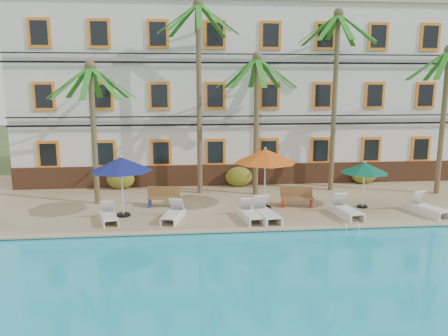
{
  "coord_description": "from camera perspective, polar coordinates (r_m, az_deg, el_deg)",
  "views": [
    {
      "loc": [
        -3.31,
        -17.0,
        5.84
      ],
      "look_at": [
        -1.4,
        3.0,
        2.0
      ],
      "focal_mm": 35.0,
      "sensor_mm": 36.0,
      "label": 1
    }
  ],
  "objects": [
    {
      "name": "hotel_building",
      "position": [
        27.18,
        1.55,
        9.84
      ],
      "size": [
        25.4,
        6.44,
        10.22
      ],
      "color": "silver",
      "rests_on": "pool_deck"
    },
    {
      "name": "umbrella_blue",
      "position": [
        18.99,
        -13.27,
        0.45
      ],
      "size": [
        2.66,
        2.66,
        2.65
      ],
      "color": "black",
      "rests_on": "pool_deck"
    },
    {
      "name": "shrub_mid",
      "position": [
        24.33,
        1.95,
        -1.14
      ],
      "size": [
        1.5,
        0.9,
        1.1
      ],
      "primitive_type": "ellipsoid",
      "color": "#274F16",
      "rests_on": "pool_deck"
    },
    {
      "name": "lounger_e",
      "position": [
        19.65,
        15.57,
        -5.21
      ],
      "size": [
        1.01,
        2.04,
        0.92
      ],
      "color": "silver",
      "rests_on": "pool_deck"
    },
    {
      "name": "pool_deck",
      "position": [
        22.97,
        3.0,
        -3.6
      ],
      "size": [
        30.0,
        12.0,
        0.25
      ],
      "primitive_type": "cube",
      "color": "tan",
      "rests_on": "ground"
    },
    {
      "name": "ground",
      "position": [
        18.27,
        5.31,
        -7.87
      ],
      "size": [
        100.0,
        100.0,
        0.0
      ],
      "primitive_type": "plane",
      "color": "#384C23",
      "rests_on": "ground"
    },
    {
      "name": "pool_coping",
      "position": [
        17.35,
        5.88,
        -7.93
      ],
      "size": [
        30.0,
        0.35,
        0.06
      ],
      "primitive_type": "cube",
      "color": "tan",
      "rests_on": "pool_deck"
    },
    {
      "name": "lounger_d",
      "position": [
        18.51,
        5.39,
        -5.81
      ],
      "size": [
        1.09,
        2.11,
        0.95
      ],
      "color": "silver",
      "rests_on": "pool_deck"
    },
    {
      "name": "umbrella_red",
      "position": [
        19.7,
        5.4,
        1.55
      ],
      "size": [
        2.85,
        2.85,
        2.84
      ],
      "color": "black",
      "rests_on": "pool_deck"
    },
    {
      "name": "bench_right",
      "position": [
        20.64,
        9.51,
        -3.7
      ],
      "size": [
        1.55,
        0.68,
        0.93
      ],
      "color": "olive",
      "rests_on": "pool_deck"
    },
    {
      "name": "bench_left",
      "position": [
        20.53,
        -7.86,
        -3.72
      ],
      "size": [
        1.54,
        0.63,
        0.93
      ],
      "color": "olive",
      "rests_on": "pool_deck"
    },
    {
      "name": "palm_e",
      "position": [
        24.85,
        26.89,
        7.97
      ],
      "size": [
        4.04,
        4.04,
        7.55
      ],
      "color": "brown",
      "rests_on": "pool_deck"
    },
    {
      "name": "palm_b",
      "position": [
        22.34,
        -3.31,
        12.15
      ],
      "size": [
        4.04,
        4.04,
        9.77
      ],
      "color": "brown",
      "rests_on": "pool_deck"
    },
    {
      "name": "lounger_f",
      "position": [
        21.18,
        24.92,
        -4.67
      ],
      "size": [
        1.24,
        2.09,
        0.93
      ],
      "color": "silver",
      "rests_on": "pool_deck"
    },
    {
      "name": "lounger_b",
      "position": [
        18.51,
        -6.66,
        -5.96
      ],
      "size": [
        1.05,
        1.86,
        0.83
      ],
      "color": "silver",
      "rests_on": "pool_deck"
    },
    {
      "name": "umbrella_green",
      "position": [
        20.9,
        17.88,
        -0.01
      ],
      "size": [
        2.17,
        2.17,
        2.18
      ],
      "color": "black",
      "rests_on": "pool_deck"
    },
    {
      "name": "lounger_c",
      "position": [
        18.44,
        3.46,
        -5.95
      ],
      "size": [
        0.9,
        1.88,
        0.85
      ],
      "color": "silver",
      "rests_on": "pool_deck"
    },
    {
      "name": "lounger_a",
      "position": [
        18.78,
        -14.83,
        -6.04
      ],
      "size": [
        1.04,
        1.81,
        0.81
      ],
      "color": "silver",
      "rests_on": "pool_deck"
    },
    {
      "name": "palm_d",
      "position": [
        23.69,
        14.36,
        11.24
      ],
      "size": [
        4.04,
        4.04,
        9.38
      ],
      "color": "brown",
      "rests_on": "pool_deck"
    },
    {
      "name": "palm_c",
      "position": [
        22.1,
        4.27,
        8.32
      ],
      "size": [
        4.04,
        4.04,
        7.18
      ],
      "color": "brown",
      "rests_on": "pool_deck"
    },
    {
      "name": "palm_a",
      "position": [
        21.16,
        -16.78,
        7.01
      ],
      "size": [
        4.04,
        4.04,
        6.7
      ],
      "color": "brown",
      "rests_on": "pool_deck"
    },
    {
      "name": "shrub_right",
      "position": [
        26.25,
        17.84,
        -0.77
      ],
      "size": [
        1.5,
        0.9,
        1.1
      ],
      "primitive_type": "ellipsoid",
      "color": "#274F16",
      "rests_on": "pool_deck"
    },
    {
      "name": "shrub_left",
      "position": [
        24.37,
        -13.36,
        -1.41
      ],
      "size": [
        1.5,
        0.9,
        1.1
      ],
      "primitive_type": "ellipsoid",
      "color": "#274F16",
      "rests_on": "pool_deck"
    },
    {
      "name": "swimming_pool",
      "position": [
        11.99,
        11.85,
        -18.03
      ],
      "size": [
        26.0,
        12.0,
        0.2
      ],
      "primitive_type": "cube",
      "color": "#1BAFCD",
      "rests_on": "ground"
    },
    {
      "name": "pool_ladder",
      "position": [
        18.16,
        16.05,
        -7.55
      ],
      "size": [
        0.54,
        0.74,
        0.74
      ],
      "color": "silver",
      "rests_on": "ground"
    }
  ]
}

